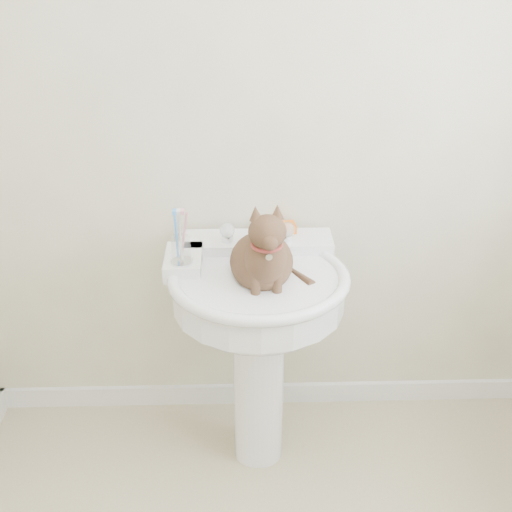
{
  "coord_description": "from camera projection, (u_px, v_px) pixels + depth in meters",
  "views": [
    {
      "loc": [
        -0.1,
        -0.96,
        1.86
      ],
      "look_at": [
        -0.05,
        0.79,
        0.87
      ],
      "focal_mm": 45.0,
      "sensor_mm": 36.0,
      "label": 1
    }
  ],
  "objects": [
    {
      "name": "wall_back",
      "position": [
        270.0,
        109.0,
        2.1
      ],
      "size": [
        2.2,
        0.0,
        2.5
      ],
      "primitive_type": null,
      "color": "beige",
      "rests_on": "ground"
    },
    {
      "name": "baseboard_back",
      "position": [
        267.0,
        393.0,
        2.68
      ],
      "size": [
        2.2,
        0.02,
        0.09
      ],
      "primitive_type": "cube",
      "color": "white",
      "rests_on": "floor"
    },
    {
      "name": "pedestal_sink",
      "position": [
        258.0,
        312.0,
        2.13
      ],
      "size": [
        0.6,
        0.59,
        0.83
      ],
      "color": "white",
      "rests_on": "floor"
    },
    {
      "name": "faucet",
      "position": [
        257.0,
        233.0,
        2.16
      ],
      "size": [
        0.28,
        0.12,
        0.14
      ],
      "color": "silver",
      "rests_on": "pedestal_sink"
    },
    {
      "name": "soap_bar",
      "position": [
        283.0,
        228.0,
        2.25
      ],
      "size": [
        0.1,
        0.07,
        0.03
      ],
      "primitive_type": "cube",
      "rotation": [
        0.0,
        0.0,
        0.13
      ],
      "color": "#D85F11",
      "rests_on": "pedestal_sink"
    },
    {
      "name": "toothbrush_cup",
      "position": [
        181.0,
        249.0,
        2.04
      ],
      "size": [
        0.07,
        0.07,
        0.19
      ],
      "rotation": [
        0.0,
        0.0,
        0.01
      ],
      "color": "silver",
      "rests_on": "pedestal_sink"
    },
    {
      "name": "cat",
      "position": [
        263.0,
        258.0,
        2.0
      ],
      "size": [
        0.22,
        0.28,
        0.41
      ],
      "rotation": [
        0.0,
        0.0,
        0.12
      ],
      "color": "brown",
      "rests_on": "pedestal_sink"
    }
  ]
}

